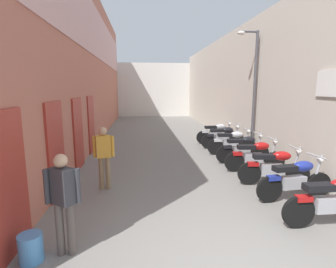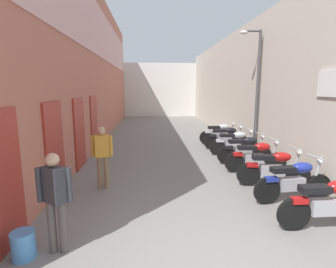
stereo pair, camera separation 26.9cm
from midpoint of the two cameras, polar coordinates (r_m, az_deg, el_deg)
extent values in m
plane|color=slate|center=(11.41, -0.48, -2.71)|extent=(36.77, 36.77, 0.00)
cube|color=#B76651|center=(13.32, -16.38, 13.74)|extent=(0.40, 20.77, 6.94)
cube|color=#9E2D23|center=(4.64, -32.80, -9.22)|extent=(0.06, 1.10, 2.20)
cube|color=#9E2D23|center=(6.59, -24.28, -3.18)|extent=(0.06, 1.10, 2.20)
cube|color=#9E2D23|center=(8.67, -19.79, 0.07)|extent=(0.06, 1.10, 2.20)
cube|color=#9E2D23|center=(10.79, -17.05, 2.06)|extent=(0.06, 1.10, 2.20)
cube|color=#DBA39E|center=(13.48, -15.79, 20.27)|extent=(0.04, 20.77, 2.22)
cube|color=beige|center=(13.81, 12.94, 10.04)|extent=(0.40, 20.77, 5.16)
cube|color=white|center=(7.08, 30.86, 9.40)|extent=(0.04, 0.90, 0.60)
cube|color=silver|center=(24.49, -3.52, 9.54)|extent=(9.33, 2.00, 4.68)
cylinder|color=black|center=(5.38, 25.13, -15.14)|extent=(0.60, 0.08, 0.60)
cube|color=#9E9EA3|center=(5.64, 30.35, -13.07)|extent=(0.56, 0.20, 0.28)
cube|color=black|center=(5.40, 28.68, -10.10)|extent=(0.52, 0.22, 0.12)
cube|color=#AD1414|center=(5.32, 26.10, -12.46)|extent=(0.28, 0.14, 0.10)
cylinder|color=black|center=(6.97, 28.92, -9.72)|extent=(0.61, 0.14, 0.60)
cylinder|color=black|center=(6.25, 20.01, -11.26)|extent=(0.61, 0.14, 0.60)
cube|color=#9E9EA3|center=(6.52, 24.44, -9.55)|extent=(0.58, 0.26, 0.28)
ellipsoid|color=navy|center=(6.55, 26.30, -6.30)|extent=(0.50, 0.31, 0.24)
cube|color=black|center=(6.29, 22.95, -6.89)|extent=(0.54, 0.27, 0.12)
cylinder|color=#9E9EA3|center=(6.82, 28.72, -7.02)|extent=(0.25, 0.08, 0.77)
cylinder|color=#9E9EA3|center=(6.69, 28.51, -4.22)|extent=(0.09, 0.58, 0.04)
sphere|color=silver|center=(6.79, 29.22, -4.95)|extent=(0.14, 0.14, 0.14)
cube|color=navy|center=(6.21, 20.79, -8.91)|extent=(0.29, 0.17, 0.10)
cylinder|color=black|center=(7.61, 25.42, -7.84)|extent=(0.61, 0.15, 0.60)
cylinder|color=black|center=(7.19, 16.21, -8.26)|extent=(0.61, 0.15, 0.60)
cube|color=#9E9EA3|center=(7.32, 20.64, -7.19)|extent=(0.58, 0.27, 0.28)
ellipsoid|color=#AD1414|center=(7.31, 22.51, -4.42)|extent=(0.51, 0.32, 0.24)
cube|color=black|center=(7.16, 19.06, -4.65)|extent=(0.54, 0.28, 0.12)
cylinder|color=#9E9EA3|center=(7.49, 25.13, -5.31)|extent=(0.25, 0.09, 0.77)
cylinder|color=#9E9EA3|center=(7.38, 24.83, -2.70)|extent=(0.11, 0.58, 0.04)
sphere|color=silver|center=(7.45, 25.62, -3.43)|extent=(0.14, 0.14, 0.14)
cube|color=#AD1414|center=(7.14, 16.93, -6.25)|extent=(0.30, 0.17, 0.10)
cylinder|color=black|center=(8.61, 21.30, -5.53)|extent=(0.60, 0.10, 0.60)
cylinder|color=black|center=(8.16, 13.31, -5.95)|extent=(0.60, 0.10, 0.60)
cube|color=#9E9EA3|center=(8.32, 17.14, -4.97)|extent=(0.57, 0.22, 0.28)
ellipsoid|color=#AD1414|center=(8.32, 18.74, -2.50)|extent=(0.49, 0.27, 0.24)
cube|color=black|center=(8.16, 15.75, -2.73)|extent=(0.53, 0.24, 0.12)
cylinder|color=#9E9EA3|center=(8.50, 21.02, -3.28)|extent=(0.25, 0.07, 0.77)
cylinder|color=#9E9EA3|center=(8.40, 20.74, -0.97)|extent=(0.05, 0.58, 0.04)
sphere|color=silver|center=(8.47, 21.43, -1.62)|extent=(0.14, 0.14, 0.14)
cube|color=#AD1414|center=(8.12, 13.92, -4.16)|extent=(0.28, 0.15, 0.10)
cylinder|color=black|center=(9.46, 18.62, -4.02)|extent=(0.60, 0.10, 0.60)
cylinder|color=black|center=(8.99, 11.42, -4.41)|extent=(0.60, 0.10, 0.60)
cube|color=#9E9EA3|center=(9.16, 14.86, -3.51)|extent=(0.57, 0.22, 0.28)
ellipsoid|color=black|center=(9.18, 16.29, -1.25)|extent=(0.49, 0.27, 0.24)
cube|color=black|center=(9.00, 13.60, -1.47)|extent=(0.53, 0.23, 0.12)
cylinder|color=#9E9EA3|center=(9.36, 18.35, -1.96)|extent=(0.25, 0.07, 0.77)
cylinder|color=#9E9EA3|center=(9.26, 18.08, 0.14)|extent=(0.05, 0.58, 0.04)
sphere|color=silver|center=(9.33, 18.71, -0.45)|extent=(0.14, 0.14, 0.14)
cube|color=black|center=(8.95, 11.96, -2.77)|extent=(0.28, 0.15, 0.10)
cylinder|color=black|center=(10.36, 16.32, -2.72)|extent=(0.60, 0.14, 0.60)
cylinder|color=black|center=(10.07, 9.48, -2.80)|extent=(0.60, 0.14, 0.60)
cube|color=#9E9EA3|center=(10.16, 12.70, -2.11)|extent=(0.58, 0.25, 0.28)
ellipsoid|color=#B7B7BC|center=(10.15, 14.05, -0.11)|extent=(0.50, 0.31, 0.24)
cube|color=black|center=(10.04, 11.50, -0.22)|extent=(0.54, 0.27, 0.12)
cylinder|color=#9E9EA3|center=(10.27, 16.04, -0.82)|extent=(0.25, 0.08, 0.77)
cylinder|color=#9E9EA3|center=(10.19, 15.76, 1.11)|extent=(0.09, 0.58, 0.04)
sphere|color=silver|center=(10.24, 16.38, 0.56)|extent=(0.14, 0.14, 0.14)
cube|color=#B7B7BC|center=(10.03, 9.98, -1.35)|extent=(0.29, 0.17, 0.10)
cylinder|color=black|center=(11.39, 14.19, -1.49)|extent=(0.60, 0.09, 0.60)
cylinder|color=black|center=(11.04, 8.06, -1.64)|extent=(0.60, 0.09, 0.60)
cube|color=#9E9EA3|center=(11.17, 10.95, -0.97)|extent=(0.56, 0.21, 0.28)
ellipsoid|color=black|center=(11.17, 12.14, 0.87)|extent=(0.48, 0.27, 0.24)
cube|color=black|center=(11.05, 9.86, 0.74)|extent=(0.52, 0.23, 0.12)
cylinder|color=#9E9EA3|center=(11.31, 13.93, 0.24)|extent=(0.25, 0.06, 0.77)
cylinder|color=#9E9EA3|center=(11.23, 13.67, 2.00)|extent=(0.04, 0.58, 0.04)
sphere|color=silver|center=(11.29, 14.22, 1.50)|extent=(0.14, 0.14, 0.14)
cube|color=black|center=(11.01, 8.50, -0.31)|extent=(0.28, 0.14, 0.10)
cylinder|color=black|center=(12.32, 12.61, -0.58)|extent=(0.60, 0.10, 0.60)
cylinder|color=black|center=(11.94, 6.98, -0.74)|extent=(0.60, 0.10, 0.60)
cube|color=#9E9EA3|center=(12.08, 9.63, -0.11)|extent=(0.57, 0.22, 0.28)
ellipsoid|color=#B7B7BC|center=(12.09, 10.71, 1.60)|extent=(0.49, 0.28, 0.24)
cube|color=black|center=(11.96, 8.62, 1.47)|extent=(0.53, 0.24, 0.12)
cylinder|color=#9E9EA3|center=(12.24, 12.36, 1.02)|extent=(0.25, 0.07, 0.77)
cylinder|color=#9E9EA3|center=(12.16, 12.11, 2.64)|extent=(0.06, 0.58, 0.04)
sphere|color=silver|center=(12.22, 12.62, 2.18)|extent=(0.14, 0.14, 0.14)
cube|color=#B7B7BC|center=(11.92, 7.37, 0.50)|extent=(0.28, 0.15, 0.10)
cylinder|color=#564C47|center=(4.53, -24.10, -18.40)|extent=(0.12, 0.12, 0.82)
cylinder|color=#564C47|center=(4.48, -22.05, -18.56)|extent=(0.12, 0.12, 0.82)
cube|color=#333338|center=(4.24, -23.71, -10.32)|extent=(0.39, 0.36, 0.54)
sphere|color=tan|center=(4.12, -24.08, -5.35)|extent=(0.20, 0.20, 0.20)
cylinder|color=#333338|center=(4.31, -26.54, -10.20)|extent=(0.08, 0.08, 0.52)
cylinder|color=#333338|center=(4.17, -20.79, -10.42)|extent=(0.08, 0.08, 0.52)
cylinder|color=#8C7251|center=(6.83, -15.38, -8.23)|extent=(0.12, 0.12, 0.82)
cylinder|color=#8C7251|center=(6.80, -14.04, -8.23)|extent=(0.12, 0.12, 0.82)
cube|color=gold|center=(6.64, -14.97, -2.64)|extent=(0.37, 0.26, 0.54)
sphere|color=tan|center=(6.57, -15.12, 0.60)|extent=(0.20, 0.20, 0.20)
cylinder|color=gold|center=(6.67, -16.83, -2.66)|extent=(0.08, 0.08, 0.52)
cylinder|color=gold|center=(6.60, -13.08, -2.62)|extent=(0.08, 0.08, 0.52)
cylinder|color=#4C8CCC|center=(4.65, -29.25, -20.83)|extent=(0.34, 0.34, 0.42)
cylinder|color=#4C4C4C|center=(6.12, -22.44, -10.14)|extent=(0.02, 0.22, 0.93)
cone|color=maroon|center=(5.98, -22.79, -8.51)|extent=(0.20, 0.31, 0.58)
cylinder|color=#47474C|center=(10.31, 17.51, 8.20)|extent=(0.10, 0.10, 4.53)
cylinder|color=#47474C|center=(10.39, 16.56, 20.55)|extent=(0.60, 0.07, 0.07)
ellipsoid|color=silver|center=(10.27, 14.90, 20.47)|extent=(0.28, 0.18, 0.14)
camera|label=1|loc=(0.13, -90.97, -0.17)|focal=28.05mm
camera|label=2|loc=(0.13, 89.03, 0.17)|focal=28.05mm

